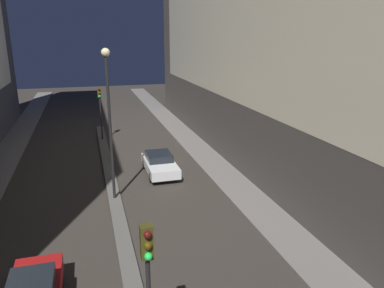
{
  "coord_description": "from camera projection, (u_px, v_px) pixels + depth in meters",
  "views": [
    {
      "loc": [
        -1.17,
        -5.52,
        9.28
      ],
      "look_at": [
        6.1,
        19.9,
        1.51
      ],
      "focal_mm": 35.0,
      "sensor_mm": 36.0,
      "label": 1
    }
  ],
  "objects": [
    {
      "name": "median_strip",
      "position": [
        112.0,
        185.0,
        23.76
      ],
      "size": [
        0.72,
        32.19,
        0.15
      ],
      "color": "#56544F",
      "rests_on": "ground"
    },
    {
      "name": "traffic_light_near",
      "position": [
        148.0,
        271.0,
        9.39
      ],
      "size": [
        0.32,
        0.42,
        4.68
      ],
      "color": "black",
      "rests_on": "median_strip"
    },
    {
      "name": "traffic_light_mid",
      "position": [
        100.0,
        102.0,
        32.87
      ],
      "size": [
        0.32,
        0.42,
        4.68
      ],
      "color": "black",
      "rests_on": "median_strip"
    },
    {
      "name": "street_lamp",
      "position": [
        109.0,
        106.0,
        20.24
      ],
      "size": [
        0.46,
        0.46,
        8.46
      ],
      "color": "black",
      "rests_on": "median_strip"
    },
    {
      "name": "car_right_lane",
      "position": [
        160.0,
        164.0,
        25.7
      ],
      "size": [
        1.92,
        4.39,
        1.42
      ],
      "color": "silver",
      "rests_on": "ground"
    }
  ]
}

